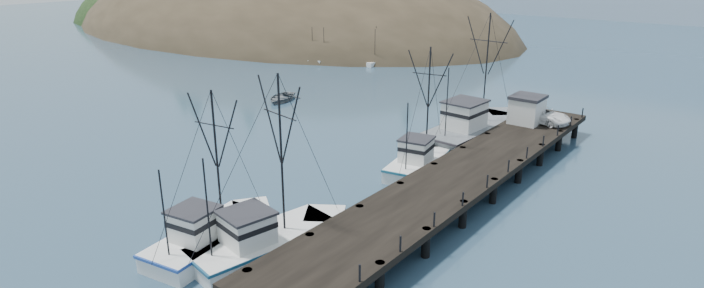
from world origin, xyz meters
name	(u,v)px	position (x,y,z in m)	size (l,w,h in m)	color
ground	(184,217)	(0.00, 0.00, 0.00)	(400.00, 400.00, 0.00)	navy
pier	(463,175)	(14.00, 16.00, 1.69)	(6.00, 44.00, 2.00)	black
headland	(264,45)	(-74.95, 78.61, -4.55)	(134.80, 78.00, 51.00)	#382D1E
distant_ridge	(693,19)	(10.00, 170.00, 0.00)	(360.00, 40.00, 26.00)	#9EB2C6
distant_ridge_far	(543,6)	(-40.00, 185.00, 0.00)	(180.00, 25.00, 18.00)	silver
moored_sailboats	(344,58)	(-30.07, 56.12, 0.33)	(17.75, 18.26, 6.35)	white
trawler_near	(271,239)	(8.42, 0.57, 0.82)	(5.61, 11.76, 11.77)	white
trawler_mid	(213,234)	(4.98, -1.29, 0.82)	(4.94, 10.65, 10.58)	white
trawler_far	(422,160)	(8.59, 18.81, 0.82)	(5.01, 10.75, 11.01)	white
work_vessel	(474,129)	(8.75, 28.76, 1.23)	(5.49, 15.56, 12.99)	slate
pier_shed	(527,109)	(12.94, 31.57, 3.42)	(3.00, 3.20, 2.80)	silver
pickup_truck	(542,115)	(14.16, 32.73, 2.78)	(2.57, 5.58, 1.55)	white
motorboat	(281,101)	(-18.16, 28.19, 0.00)	(3.92, 5.48, 1.14)	#575D61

